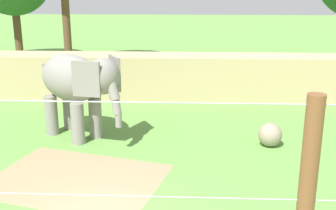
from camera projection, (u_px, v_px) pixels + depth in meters
name	position (u px, v px, depth m)	size (l,w,h in m)	color
dirt_patch	(76.00, 179.00, 11.44)	(4.53, 3.34, 0.01)	#937F5B
embankment_wall	(142.00, 76.00, 19.33)	(36.00, 1.80, 1.95)	tan
elephant	(77.00, 83.00, 13.96)	(3.44, 3.00, 2.89)	gray
enrichment_ball	(270.00, 135.00, 13.65)	(0.77, 0.77, 0.77)	gray
cable_fence	(50.00, 209.00, 6.37)	(8.57, 0.26, 3.69)	brown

